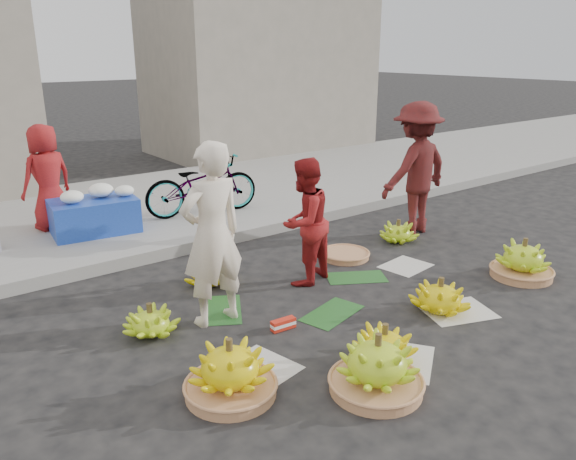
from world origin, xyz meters
TOP-DOWN VIEW (x-y plane):
  - ground at (0.00, 0.00)m, footprint 80.00×80.00m
  - curb at (0.00, 2.20)m, footprint 40.00×0.25m
  - sidewalk at (0.00, 4.30)m, footprint 40.00×4.00m
  - building_right at (4.50, 7.70)m, footprint 5.00×3.00m
  - newspaper_scatter at (0.00, -0.80)m, footprint 3.20×1.80m
  - banana_leaves at (-0.10, 0.20)m, footprint 2.00×1.00m
  - banana_bunch_0 at (-1.57, -0.74)m, footprint 0.67×0.67m
  - banana_bunch_1 at (-0.34, -1.10)m, footprint 0.63×0.63m
  - banana_bunch_2 at (-0.68, -1.35)m, footprint 0.75×0.75m
  - banana_bunch_3 at (0.76, -0.79)m, footprint 0.69×0.69m
  - banana_bunch_4 at (2.18, -0.79)m, footprint 0.67×0.67m
  - banana_bunch_5 at (1.99, 0.87)m, footprint 0.57×0.57m
  - banana_bunch_6 at (-1.66, 0.47)m, footprint 0.52×0.52m
  - banana_bunch_7 at (-0.68, 1.12)m, footprint 0.52×0.52m
  - basket_spare at (1.02, 0.84)m, footprint 0.63×0.63m
  - incense_stack at (-0.67, -0.17)m, footprint 0.24×0.09m
  - vendor_cream at (-1.07, 0.35)m, footprint 0.63×0.43m
  - vendor_red at (0.17, 0.57)m, footprint 0.79×0.70m
  - man_striped at (2.43, 1.02)m, footprint 1.17×0.69m
  - flower_table at (-1.16, 3.29)m, footprint 1.13×0.78m
  - flower_vendor at (-1.56, 3.82)m, footprint 0.78×0.62m
  - bicycle at (0.38, 3.20)m, footprint 0.84×1.74m

SIDE VIEW (x-z plane):
  - ground at x=0.00m, z-range 0.00..0.00m
  - newspaper_scatter at x=0.00m, z-range 0.00..0.01m
  - banana_leaves at x=-0.10m, z-range 0.00..0.01m
  - basket_spare at x=1.02m, z-range 0.00..0.07m
  - incense_stack at x=-0.67m, z-range 0.01..0.10m
  - sidewalk at x=0.00m, z-range 0.00..0.12m
  - curb at x=0.00m, z-range 0.00..0.15m
  - banana_bunch_5 at x=1.99m, z-range -0.02..0.27m
  - banana_bunch_6 at x=-1.66m, z-range -0.02..0.28m
  - banana_bunch_7 at x=-0.68m, z-range -0.02..0.30m
  - banana_bunch_1 at x=-0.34m, z-range -0.02..0.32m
  - banana_bunch_3 at x=0.76m, z-range -0.02..0.33m
  - banana_bunch_4 at x=2.18m, z-range -0.03..0.42m
  - banana_bunch_0 at x=-1.57m, z-range -0.03..0.43m
  - banana_bunch_2 at x=-0.68m, z-range -0.03..0.44m
  - flower_table at x=-1.16m, z-range 0.07..0.68m
  - bicycle at x=0.38m, z-range 0.12..1.00m
  - vendor_red at x=0.17m, z-range 0.00..1.36m
  - flower_vendor at x=-1.56m, z-range 0.12..1.51m
  - vendor_cream at x=-1.07m, z-range 0.00..1.69m
  - man_striped at x=2.43m, z-range 0.00..1.78m
  - building_right at x=4.50m, z-range 0.00..5.00m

